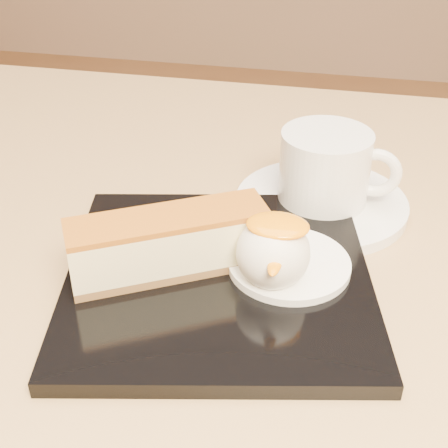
% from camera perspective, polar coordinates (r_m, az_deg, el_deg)
% --- Properties ---
extents(table, '(0.80, 0.80, 0.72)m').
position_cam_1_polar(table, '(0.59, -2.79, -16.32)').
color(table, black).
rests_on(table, ground).
extents(dessert_plate, '(0.26, 0.26, 0.01)m').
position_cam_1_polar(dessert_plate, '(0.46, -0.52, -4.88)').
color(dessert_plate, black).
rests_on(dessert_plate, table).
extents(cheesecake, '(0.14, 0.10, 0.05)m').
position_cam_1_polar(cheesecake, '(0.45, -5.07, -1.75)').
color(cheesecake, brown).
rests_on(cheesecake, dessert_plate).
extents(cream_smear, '(0.09, 0.09, 0.01)m').
position_cam_1_polar(cream_smear, '(0.46, 5.97, -3.65)').
color(cream_smear, white).
rests_on(cream_smear, dessert_plate).
extents(ice_cream_scoop, '(0.05, 0.05, 0.05)m').
position_cam_1_polar(ice_cream_scoop, '(0.43, 4.51, -2.64)').
color(ice_cream_scoop, white).
rests_on(ice_cream_scoop, cream_smear).
extents(mango_sauce, '(0.04, 0.03, 0.01)m').
position_cam_1_polar(mango_sauce, '(0.42, 4.94, -0.14)').
color(mango_sauce, orange).
rests_on(mango_sauce, ice_cream_scoop).
extents(mint_sprig, '(0.03, 0.02, 0.00)m').
position_cam_1_polar(mint_sprig, '(0.48, 2.90, -1.10)').
color(mint_sprig, green).
rests_on(mint_sprig, cream_smear).
extents(saucer, '(0.15, 0.15, 0.01)m').
position_cam_1_polar(saucer, '(0.55, 8.86, 1.85)').
color(saucer, white).
rests_on(saucer, table).
extents(coffee_cup, '(0.10, 0.08, 0.06)m').
position_cam_1_polar(coffee_cup, '(0.54, 9.40, 5.24)').
color(coffee_cup, white).
rests_on(coffee_cup, saucer).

